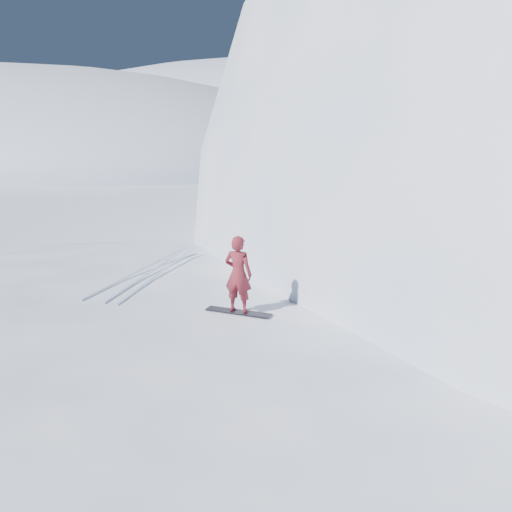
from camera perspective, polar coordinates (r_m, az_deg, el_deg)
The scene contains 8 objects.
ground at distance 12.65m, azimuth -18.83°, elevation -19.41°, with size 400.00×400.00×0.00m, color white.
near_ridge at distance 14.15m, azimuth -7.28°, elevation -14.85°, with size 36.00×28.00×4.80m, color white.
far_ridge_c at distance 126.96m, azimuth 1.60°, elevation 11.11°, with size 140.00×90.00×36.00m, color white.
wind_bumps at distance 14.32m, azimuth -14.70°, elevation -14.85°, with size 16.00×14.40×1.00m.
snowboard at distance 13.08m, azimuth -1.76°, elevation -5.61°, with size 1.56×0.29×0.03m, color black.
snowboarder at distance 12.80m, azimuth -1.79°, elevation -1.83°, with size 0.65×0.42×1.77m, color maroon.
vapor_plume at distance 74.50m, azimuth -19.65°, elevation 8.12°, with size 10.83×8.67×7.58m, color white.
board_tracks at distance 16.76m, azimuth -10.33°, elevation -1.34°, with size 1.61×5.98×0.04m.
Camera 1 is at (7.49, -7.55, 6.84)m, focal length 40.00 mm.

